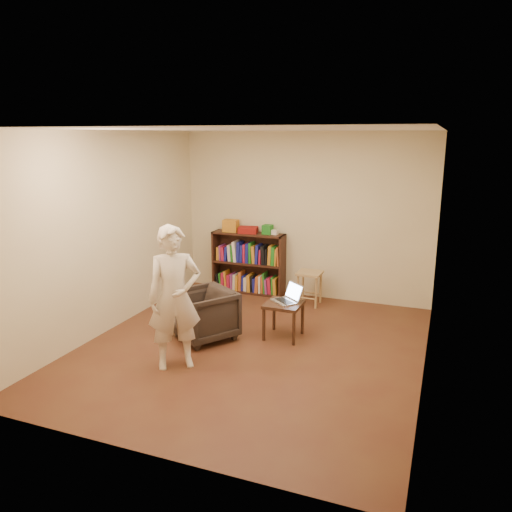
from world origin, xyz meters
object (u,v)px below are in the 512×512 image
at_px(stool, 310,278).
at_px(bookshelf, 249,266).
at_px(person, 174,298).
at_px(side_table, 284,309).
at_px(laptop, 288,297).
at_px(armchair, 204,314).

bearing_deg(stool, bookshelf, 166.54).
bearing_deg(bookshelf, person, -84.64).
bearing_deg(stool, person, -108.05).
height_order(side_table, person, person).
xyz_separation_m(stool, laptop, (0.06, -1.28, 0.10)).
relative_size(side_table, person, 0.29).
relative_size(armchair, laptop, 1.60).
bearing_deg(bookshelf, armchair, -84.31).
bearing_deg(armchair, bookshelf, 129.75).
bearing_deg(laptop, stool, 132.25).
relative_size(armchair, side_table, 1.52).
height_order(side_table, laptop, laptop).
bearing_deg(side_table, person, -125.46).
distance_m(stool, armchair, 1.98).
bearing_deg(person, bookshelf, 58.15).
distance_m(stool, side_table, 1.36).
height_order(bookshelf, laptop, bookshelf).
distance_m(bookshelf, armchair, 2.04).
distance_m(bookshelf, side_table, 1.98).
xyz_separation_m(armchair, person, (0.06, -0.81, 0.48)).
xyz_separation_m(side_table, laptop, (0.03, 0.08, 0.13)).
bearing_deg(bookshelf, side_table, -55.07).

